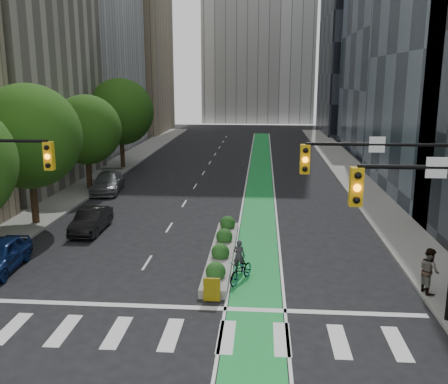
% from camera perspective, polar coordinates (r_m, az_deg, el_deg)
% --- Properties ---
extents(ground, '(160.00, 160.00, 0.00)m').
position_cam_1_polar(ground, '(19.74, -5.53, -14.52)').
color(ground, black).
rests_on(ground, ground).
extents(sidewalk_left, '(3.60, 90.00, 0.15)m').
position_cam_1_polar(sidewalk_left, '(45.70, -14.79, 1.20)').
color(sidewalk_left, gray).
rests_on(sidewalk_left, ground).
extents(sidewalk_right, '(3.60, 90.00, 0.15)m').
position_cam_1_polar(sidewalk_right, '(44.03, 15.64, 0.71)').
color(sidewalk_right, gray).
rests_on(sidewalk_right, ground).
extents(bike_lane_paint, '(2.20, 70.00, 0.01)m').
position_cam_1_polar(bike_lane_paint, '(48.09, 4.15, 2.09)').
color(bike_lane_paint, green).
rests_on(bike_lane_paint, ground).
extents(building_tan_far, '(14.00, 16.00, 26.00)m').
position_cam_1_polar(building_tan_far, '(86.48, -11.52, 15.37)').
color(building_tan_far, tan).
rests_on(building_tan_far, ground).
extents(building_dark_end, '(14.00, 18.00, 28.00)m').
position_cam_1_polar(building_dark_end, '(87.00, 16.22, 15.76)').
color(building_dark_end, black).
rests_on(building_dark_end, ground).
extents(tree_mid, '(6.40, 6.40, 8.78)m').
position_cam_1_polar(tree_mid, '(32.68, -21.43, 5.92)').
color(tree_mid, black).
rests_on(tree_mid, ground).
extents(tree_midfar, '(5.60, 5.60, 7.76)m').
position_cam_1_polar(tree_midfar, '(41.91, -15.47, 6.87)').
color(tree_midfar, black).
rests_on(tree_midfar, ground).
extents(tree_far, '(6.60, 6.60, 9.00)m').
position_cam_1_polar(tree_far, '(51.34, -11.74, 8.95)').
color(tree_far, black).
rests_on(tree_far, ground).
extents(signal_right, '(5.82, 0.51, 7.20)m').
position_cam_1_polar(signal_right, '(19.01, 21.10, -0.95)').
color(signal_right, black).
rests_on(signal_right, ground).
extents(median_planter, '(1.20, 10.26, 1.10)m').
position_cam_1_polar(median_planter, '(25.86, -0.22, -6.71)').
color(median_planter, gray).
rests_on(median_planter, ground).
extents(bicycle, '(1.46, 2.10, 1.05)m').
position_cam_1_polar(bicycle, '(22.94, 1.97, -8.96)').
color(bicycle, gray).
rests_on(bicycle, ground).
extents(cyclist, '(0.62, 0.45, 1.58)m').
position_cam_1_polar(cyclist, '(23.95, 1.73, -7.30)').
color(cyclist, '#322D36').
rests_on(cyclist, ground).
extents(parked_car_left_mid, '(1.55, 4.31, 1.42)m').
position_cam_1_polar(parked_car_left_mid, '(30.99, -14.94, -3.15)').
color(parked_car_left_mid, black).
rests_on(parked_car_left_mid, ground).
extents(parked_car_left_far, '(2.88, 5.64, 1.57)m').
position_cam_1_polar(parked_car_left_far, '(41.35, -13.18, 1.07)').
color(parked_car_left_far, slate).
rests_on(parked_car_left_far, ground).
extents(pedestrian_near, '(0.93, 1.09, 1.96)m').
position_cam_1_polar(pedestrian_near, '(23.01, 22.39, -8.28)').
color(pedestrian_near, gray).
rests_on(pedestrian_near, sidewalk_right).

